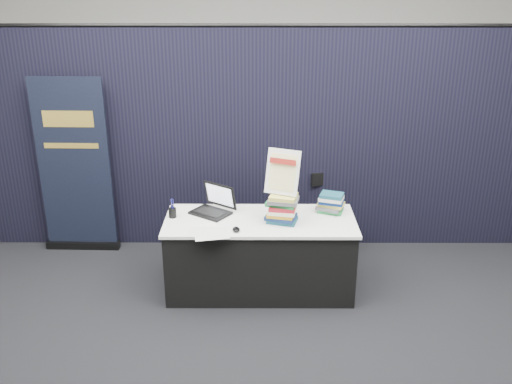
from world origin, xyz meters
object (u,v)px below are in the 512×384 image
at_px(display_table, 260,255).
at_px(info_sign, 283,173).
at_px(book_stack_tall, 282,209).
at_px(book_stack_short, 330,203).
at_px(pullup_banner, 76,176).
at_px(stacking_chair, 327,209).
at_px(laptop, 211,206).

relative_size(display_table, info_sign, 4.22).
relative_size(book_stack_tall, book_stack_short, 1.09).
height_order(book_stack_short, pullup_banner, pullup_banner).
xyz_separation_m(display_table, stacking_chair, (0.74, 0.89, 0.10)).
height_order(book_stack_tall, stacking_chair, book_stack_tall).
xyz_separation_m(info_sign, pullup_banner, (-2.20, 0.92, -0.37)).
xyz_separation_m(laptop, pullup_banner, (-1.52, 0.71, 0.04)).
bearing_deg(laptop, stacking_chair, 65.32).
bearing_deg(display_table, laptop, 159.73).
distance_m(laptop, book_stack_short, 1.16).
distance_m(book_stack_short, stacking_chair, 0.80).
xyz_separation_m(info_sign, stacking_chair, (0.54, 0.92, -0.75)).
bearing_deg(stacking_chair, book_stack_tall, -141.24).
bearing_deg(book_stack_short, book_stack_tall, -152.71).
relative_size(book_stack_tall, pullup_banner, 0.15).
distance_m(book_stack_tall, book_stack_short, 0.54).
xyz_separation_m(book_stack_tall, book_stack_short, (0.48, 0.25, -0.04)).
bearing_deg(pullup_banner, book_stack_short, -13.26).
distance_m(book_stack_tall, pullup_banner, 2.40).
distance_m(display_table, book_stack_short, 0.85).
xyz_separation_m(book_stack_short, pullup_banner, (-2.68, 0.70, 0.01)).
bearing_deg(laptop, book_stack_tall, 15.69).
bearing_deg(display_table, info_sign, -8.33).
bearing_deg(book_stack_tall, laptop, 160.82).
bearing_deg(laptop, info_sign, 18.01).
relative_size(laptop, stacking_chair, 0.54).
bearing_deg(display_table, pullup_banner, 156.01).
distance_m(laptop, info_sign, 0.82).
bearing_deg(laptop, display_table, 14.60).
height_order(book_stack_tall, book_stack_short, book_stack_tall).
distance_m(display_table, book_stack_tall, 0.55).
distance_m(book_stack_short, info_sign, 0.65).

